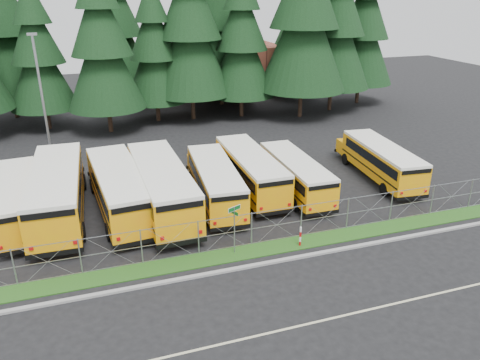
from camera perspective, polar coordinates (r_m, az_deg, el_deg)
name	(u,v)px	position (r m, az deg, el deg)	size (l,w,h in m)	color
ground	(262,234)	(27.46, 2.67, -6.55)	(120.00, 120.00, 0.00)	black
curb	(283,260)	(24.98, 5.24, -9.70)	(50.00, 0.25, 0.12)	gray
grass_verge	(273,247)	(26.08, 4.01, -8.21)	(50.00, 1.40, 0.06)	#1C4814
road_lane_line	(328,319)	(21.47, 10.63, -16.35)	(50.00, 0.12, 0.01)	beige
chainlink_fence	(268,226)	(26.17, 3.49, -5.64)	(44.00, 0.10, 2.00)	#919399
brick_building	(198,69)	(64.89, -5.18, 13.32)	(22.00, 10.00, 6.00)	brown
bus_0	(18,201)	(31.26, -25.43, -2.30)	(2.46, 10.44, 2.74)	#F5A507
bus_1	(58,193)	(30.82, -21.29, -1.43)	(2.92, 12.37, 3.24)	#F5A507
bus_2	(119,190)	(30.28, -14.57, -1.20)	(2.74, 11.60, 3.04)	#F5A507
bus_3	(161,187)	(29.97, -9.61, -0.87)	(2.86, 12.12, 3.18)	#F5A507
bus_4	(214,183)	(30.83, -3.15, -0.35)	(2.45, 10.39, 2.72)	#F5A507
bus_5	(249,171)	(32.59, 1.09, 1.07)	(2.54, 10.75, 2.82)	#F5A507
bus_6	(293,175)	(32.48, 6.54, 0.61)	(2.31, 9.78, 2.57)	#F5A507
bus_east	(379,162)	(36.09, 16.60, 2.15)	(2.40, 10.16, 2.66)	#F5A507
street_sign	(234,220)	(24.57, -0.69, -4.87)	(0.77, 0.51, 2.81)	#919399
striped_bollard	(300,237)	(26.12, 7.36, -6.86)	(0.11, 0.11, 1.20)	#B20C0C
light_standard	(42,95)	(40.11, -23.00, 9.53)	(0.70, 0.35, 10.14)	#919399
conifer_2	(38,56)	(49.99, -23.40, 13.72)	(6.50, 6.50, 14.37)	black
conifer_3	(102,47)	(46.76, -16.48, 15.32)	(7.37, 7.37, 16.30)	black
conifer_4	(154,52)	(49.93, -10.45, 15.09)	(6.46, 6.46, 14.28)	black
conifer_5	(190,30)	(49.95, -6.11, 17.74)	(8.35, 8.35, 18.48)	black
conifer_6	(242,42)	(50.92, 0.19, 16.44)	(7.14, 7.14, 15.79)	black
conifer_7	(305,18)	(50.95, 7.87, 18.99)	(9.34, 9.34, 20.66)	black
conifer_8	(335,27)	(54.59, 11.55, 17.85)	(8.37, 8.37, 18.50)	black
conifer_9	(363,31)	(59.06, 14.81, 17.14)	(7.66, 7.66, 16.93)	black
conifer_10	(0,25)	(55.89, -27.21, 16.43)	(8.71, 8.71, 19.27)	black
conifer_11	(115,28)	(57.99, -14.95, 17.45)	(8.03, 8.03, 17.76)	black
conifer_12	(220,20)	(56.39, -2.41, 18.89)	(8.80, 8.80, 19.46)	black
conifer_13	(296,38)	(60.64, 6.79, 16.82)	(6.70, 6.70, 14.82)	black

